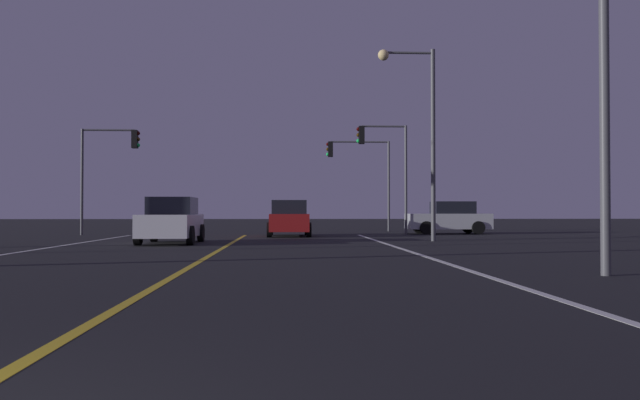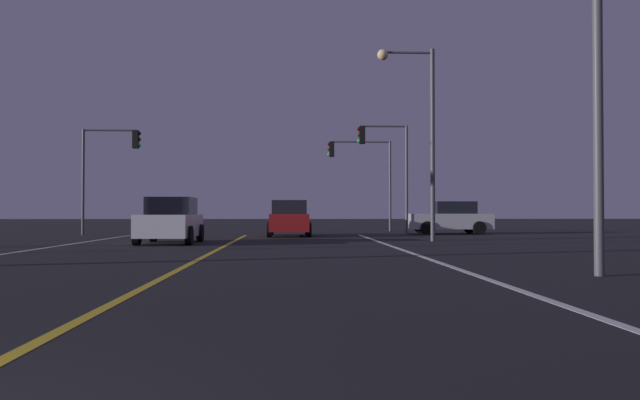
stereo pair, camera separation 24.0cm
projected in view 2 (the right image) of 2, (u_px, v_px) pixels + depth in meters
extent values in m
cube|color=silver|center=(442.00, 263.00, 14.46)|extent=(0.16, 35.21, 0.01)
cube|color=gold|center=(189.00, 264.00, 14.21)|extent=(0.16, 35.21, 0.01)
cylinder|color=black|center=(189.00, 235.00, 22.27)|extent=(0.22, 0.68, 0.68)
cylinder|color=black|center=(137.00, 236.00, 22.19)|extent=(0.22, 0.68, 0.68)
cylinder|color=black|center=(200.00, 233.00, 24.97)|extent=(0.22, 0.68, 0.68)
cylinder|color=black|center=(154.00, 233.00, 24.89)|extent=(0.22, 0.68, 0.68)
cube|color=silver|center=(170.00, 225.00, 23.59)|extent=(1.80, 4.30, 0.80)
cube|color=black|center=(172.00, 206.00, 23.85)|extent=(1.60, 2.10, 0.64)
cube|color=red|center=(195.00, 222.00, 25.71)|extent=(0.24, 0.08, 0.16)
cube|color=red|center=(165.00, 222.00, 25.66)|extent=(0.24, 0.08, 0.16)
cylinder|color=black|center=(427.00, 228.00, 32.75)|extent=(0.68, 0.22, 0.68)
cylinder|color=black|center=(420.00, 227.00, 34.55)|extent=(0.68, 0.22, 0.68)
cylinder|color=black|center=(479.00, 228.00, 32.87)|extent=(0.68, 0.22, 0.68)
cylinder|color=black|center=(470.00, 227.00, 34.67)|extent=(0.68, 0.22, 0.68)
cube|color=#B7BABF|center=(449.00, 221.00, 33.71)|extent=(4.30, 1.80, 0.80)
cube|color=black|center=(454.00, 208.00, 33.74)|extent=(2.10, 1.60, 0.64)
cube|color=red|center=(492.00, 220.00, 33.21)|extent=(0.08, 0.24, 0.16)
cube|color=red|center=(485.00, 219.00, 34.41)|extent=(0.08, 0.24, 0.16)
cylinder|color=black|center=(271.00, 228.00, 31.84)|extent=(0.22, 0.68, 0.68)
cylinder|color=black|center=(307.00, 228.00, 31.92)|extent=(0.22, 0.68, 0.68)
cylinder|color=black|center=(269.00, 230.00, 29.14)|extent=(0.22, 0.68, 0.68)
cylinder|color=black|center=(309.00, 230.00, 29.22)|extent=(0.22, 0.68, 0.68)
cube|color=maroon|center=(289.00, 222.00, 30.54)|extent=(1.80, 4.30, 0.80)
cube|color=black|center=(289.00, 207.00, 30.30)|extent=(1.60, 2.10, 0.64)
cube|color=red|center=(276.00, 221.00, 28.41)|extent=(0.24, 0.08, 0.16)
cube|color=red|center=(303.00, 221.00, 28.47)|extent=(0.24, 0.08, 0.16)
cylinder|color=#4C4C51|center=(407.00, 180.00, 32.71)|extent=(0.14, 0.14, 5.57)
cylinder|color=#4C4C51|center=(384.00, 126.00, 32.71)|extent=(2.27, 0.10, 0.10)
cube|color=black|center=(362.00, 135.00, 32.65)|extent=(0.28, 0.36, 0.90)
sphere|color=#3A0605|center=(359.00, 129.00, 32.65)|extent=(0.20, 0.20, 0.20)
sphere|color=#3C2706|center=(359.00, 135.00, 32.64)|extent=(0.20, 0.20, 0.20)
sphere|color=#19E059|center=(359.00, 141.00, 32.64)|extent=(0.20, 0.20, 0.20)
cylinder|color=#4C4C51|center=(83.00, 182.00, 31.99)|extent=(0.14, 0.14, 5.29)
cylinder|color=#4C4C51|center=(110.00, 130.00, 32.09)|extent=(2.58, 0.10, 0.10)
cube|color=black|center=(136.00, 139.00, 32.14)|extent=(0.28, 0.36, 0.90)
sphere|color=#3A0605|center=(139.00, 133.00, 32.15)|extent=(0.20, 0.20, 0.20)
sphere|color=#3C2706|center=(139.00, 139.00, 32.15)|extent=(0.20, 0.20, 0.20)
sphere|color=#19E059|center=(139.00, 145.00, 32.14)|extent=(0.20, 0.20, 0.20)
cylinder|color=#4C4C51|center=(390.00, 186.00, 38.20)|extent=(0.14, 0.14, 5.37)
cylinder|color=#4C4C51|center=(361.00, 142.00, 38.17)|extent=(3.48, 0.10, 0.10)
cube|color=black|center=(332.00, 149.00, 38.08)|extent=(0.28, 0.36, 0.90)
sphere|color=#3A0605|center=(329.00, 144.00, 38.08)|extent=(0.20, 0.20, 0.20)
sphere|color=#3C2706|center=(329.00, 149.00, 38.08)|extent=(0.20, 0.20, 0.20)
sphere|color=#19E059|center=(329.00, 154.00, 38.07)|extent=(0.20, 0.20, 0.20)
cylinder|color=#4C4C51|center=(598.00, 53.00, 11.70)|extent=(0.18, 0.18, 8.13)
cylinder|color=#4C4C51|center=(433.00, 145.00, 25.40)|extent=(0.18, 0.18, 7.63)
cylinder|color=#4C4C51|center=(408.00, 53.00, 25.42)|extent=(1.98, 0.10, 0.10)
sphere|color=#F9D88C|center=(383.00, 55.00, 25.37)|extent=(0.44, 0.44, 0.44)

